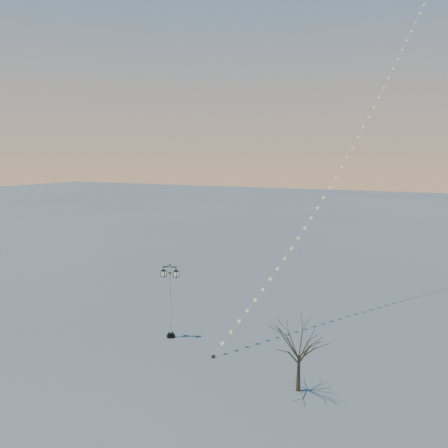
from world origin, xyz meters
The scene contains 4 objects.
ground centered at (0.00, 0.00, 0.00)m, with size 300.00×300.00×0.00m, color slate.
street_lamp centered at (-1.69, 3.73, 2.82)m, with size 1.25×0.73×5.10m.
bare_tree centered at (8.37, 0.42, 2.49)m, with size 2.17×2.17×3.59m.
kite_train centered at (7.24, 15.43, 14.36)m, with size 10.21×27.31×28.96m.
Camera 1 is at (15.35, -22.39, 12.27)m, focal length 38.14 mm.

